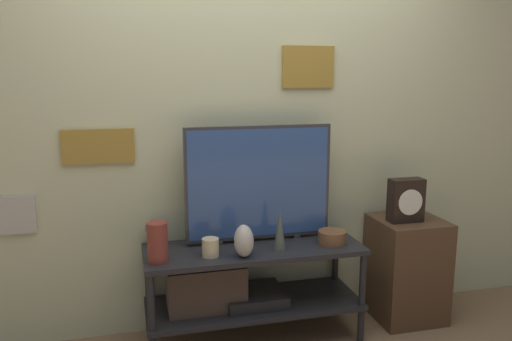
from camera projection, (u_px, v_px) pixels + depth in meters
wall_back at (242, 113)px, 3.07m from camera, size 6.40×0.08×2.70m
media_console at (235, 283)px, 2.96m from camera, size 1.29×0.46×0.59m
television at (259, 183)px, 2.99m from camera, size 0.89×0.05×0.71m
vase_tall_ceramic at (157, 242)px, 2.70m from camera, size 0.11×0.11×0.22m
vase_urn_stoneware at (244, 241)px, 2.77m from camera, size 0.11×0.13×0.19m
vase_slim_bronze at (280, 230)px, 2.89m from camera, size 0.07×0.07×0.24m
vase_wide_bowl at (332, 237)px, 3.00m from camera, size 0.17×0.17×0.08m
candle_jar at (210, 247)px, 2.79m from camera, size 0.10×0.10×0.10m
decorative_bust at (154, 231)px, 2.96m from camera, size 0.10×0.10×0.16m
side_table at (406, 268)px, 3.27m from camera, size 0.42×0.42×0.67m
mantel_clock at (406, 200)px, 3.14m from camera, size 0.22×0.11×0.27m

